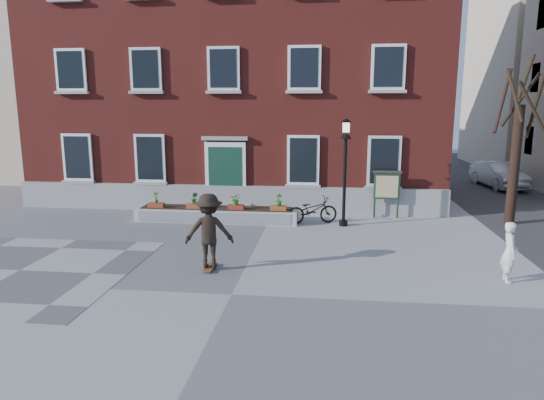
# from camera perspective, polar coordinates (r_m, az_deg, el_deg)

# --- Properties ---
(ground) EXTENTS (100.00, 100.00, 0.00)m
(ground) POSITION_cam_1_polar(r_m,az_deg,el_deg) (11.65, -4.79, -11.02)
(ground) COLOR gray
(ground) RESTS_ON ground
(checker_patch) EXTENTS (6.00, 6.00, 0.01)m
(checker_patch) POSITION_cam_1_polar(r_m,az_deg,el_deg) (14.83, -27.54, -7.35)
(checker_patch) COLOR #535356
(checker_patch) RESTS_ON ground
(distant_building) EXTENTS (10.00, 12.00, 13.00)m
(distant_building) POSITION_cam_1_polar(r_m,az_deg,el_deg) (36.69, -27.60, 13.20)
(distant_building) COLOR beige
(distant_building) RESTS_ON ground
(bicycle) EXTENTS (2.06, 1.28, 1.02)m
(bicycle) POSITION_cam_1_polar(r_m,az_deg,el_deg) (18.23, 4.74, -1.19)
(bicycle) COLOR black
(bicycle) RESTS_ON ground
(parked_car) EXTENTS (2.03, 4.38, 1.39)m
(parked_car) POSITION_cam_1_polar(r_m,az_deg,el_deg) (28.75, 25.14, 2.70)
(parked_car) COLOR silver
(parked_car) RESTS_ON ground
(bystander) EXTENTS (0.41, 0.59, 1.54)m
(bystander) POSITION_cam_1_polar(r_m,az_deg,el_deg) (13.56, 26.15, -5.51)
(bystander) COLOR white
(bystander) RESTS_ON ground
(brick_building) EXTENTS (18.40, 10.85, 12.60)m
(brick_building) POSITION_cam_1_polar(r_m,az_deg,el_deg) (24.97, -3.20, 15.51)
(brick_building) COLOR maroon
(brick_building) RESTS_ON ground
(planter_assembly) EXTENTS (6.20, 1.12, 1.15)m
(planter_assembly) POSITION_cam_1_polar(r_m,az_deg,el_deg) (18.68, -6.48, -1.56)
(planter_assembly) COLOR beige
(planter_assembly) RESTS_ON ground
(bare_tree) EXTENTS (1.83, 1.83, 6.16)m
(bare_tree) POSITION_cam_1_polar(r_m,az_deg,el_deg) (19.86, 26.79, 5.34)
(bare_tree) COLOR black
(bare_tree) RESTS_ON ground
(lamp_post) EXTENTS (0.40, 0.40, 3.93)m
(lamp_post) POSITION_cam_1_polar(r_m,az_deg,el_deg) (17.68, 8.61, 5.01)
(lamp_post) COLOR black
(lamp_post) RESTS_ON ground
(notice_board) EXTENTS (1.10, 0.16, 1.87)m
(notice_board) POSITION_cam_1_polar(r_m,az_deg,el_deg) (19.47, 13.36, 1.60)
(notice_board) COLOR #172F20
(notice_board) RESTS_ON ground
(skateboarder) EXTENTS (1.40, 0.95, 2.09)m
(skateboarder) POSITION_cam_1_polar(r_m,az_deg,el_deg) (13.07, -7.42, -3.62)
(skateboarder) COLOR brown
(skateboarder) RESTS_ON ground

